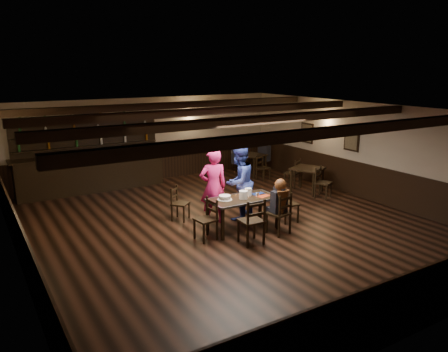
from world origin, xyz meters
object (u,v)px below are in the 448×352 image
woman_pink (213,187)px  man_blue (239,182)px  bar_counter (91,167)px  dining_table (243,201)px  cake (225,198)px  chair_near_left (254,218)px  chair_near_right (282,211)px

woman_pink → man_blue: size_ratio=0.98×
woman_pink → bar_counter: bar_counter is taller
dining_table → cake: cake is taller
bar_counter → dining_table: bearing=-67.5°
chair_near_left → chair_near_right: bearing=9.7°
dining_table → bar_counter: bearing=112.5°
chair_near_left → cake: (-0.12, 0.96, 0.21)m
dining_table → bar_counter: size_ratio=0.36×
dining_table → chair_near_left: 0.93m
bar_counter → chair_near_left: bearing=-73.2°
dining_table → cake: 0.45m
cake → chair_near_left: bearing=-83.0°
cake → woman_pink: bearing=85.3°
man_blue → bar_counter: size_ratio=0.41×
woman_pink → bar_counter: (-1.72, 4.36, -0.18)m
cake → bar_counter: bar_counter is taller
woman_pink → cake: 0.62m
cake → bar_counter: size_ratio=0.07×
chair_near_left → man_blue: man_blue is taller
chair_near_right → bar_counter: size_ratio=0.21×
chair_near_right → man_blue: 1.46m
chair_near_right → dining_table: bearing=127.2°
dining_table → man_blue: man_blue is taller
chair_near_left → woman_pink: woman_pink is taller
chair_near_right → woman_pink: bearing=123.2°
chair_near_right → bar_counter: bar_counter is taller
woman_pink → man_blue: bearing=-168.6°
dining_table → man_blue: (0.33, 0.67, 0.25)m
man_blue → woman_pink: bearing=-25.0°
man_blue → chair_near_left: bearing=44.3°
woman_pink → dining_table: bearing=131.7°
chair_near_left → chair_near_right: size_ratio=1.05×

